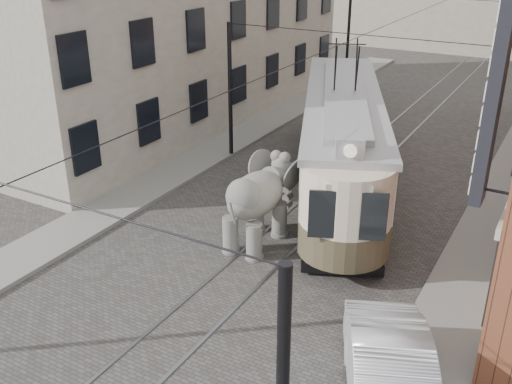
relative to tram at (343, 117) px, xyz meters
The scene contains 9 objects.
ground 6.20m from the tram, 88.99° to the right, with size 120.00×120.00×0.00m, color #474441.
tram_rails 6.19m from the tram, 88.99° to the right, with size 1.54×80.00×0.02m, color slate, non-canonical shape.
sidewalk_right 8.67m from the tram, 42.04° to the right, with size 2.00×60.00×0.15m, color slate.
sidewalk_left 8.89m from the tram, 139.35° to the right, with size 2.00×60.00×0.15m, color slate.
stucco_building 11.99m from the tram, 157.56° to the left, with size 7.00×24.00×10.00m, color gray.
catenary 0.53m from the tram, 101.68° to the right, with size 11.00×30.20×6.00m, color black, non-canonical shape.
tram is the anchor object (origin of this frame).
elephant 6.21m from the tram, 94.90° to the right, with size 2.46×4.46×2.73m, color slate, non-canonical shape.
parked_car 12.58m from the tram, 62.85° to the right, with size 1.76×5.00×1.65m, color #B0B0B5.
Camera 1 is at (7.81, -15.30, 9.60)m, focal length 41.00 mm.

